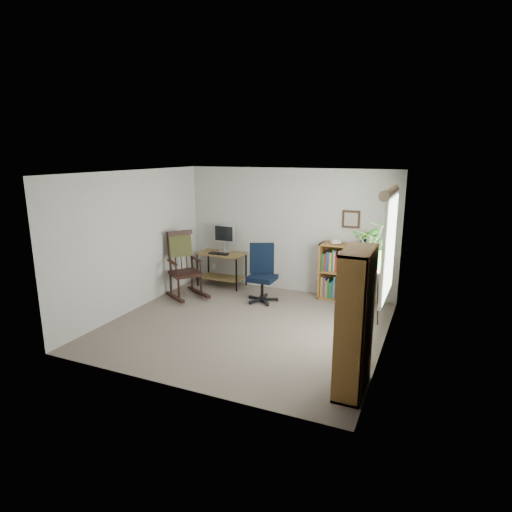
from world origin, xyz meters
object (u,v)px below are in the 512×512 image
at_px(tall_bookshelf, 355,322).
at_px(office_chair, 262,273).
at_px(low_bookshelf, 347,273).
at_px(desk, 222,269).
at_px(rocking_chair, 185,264).

bearing_deg(tall_bookshelf, office_chair, 131.81).
bearing_deg(office_chair, low_bookshelf, 1.20).
height_order(office_chair, low_bookshelf, office_chair).
xyz_separation_m(desk, rocking_chair, (-0.30, -0.88, 0.29)).
bearing_deg(rocking_chair, tall_bookshelf, -82.91).
relative_size(desk, low_bookshelf, 0.91).
bearing_deg(low_bookshelf, rocking_chair, -160.49).
distance_m(desk, rocking_chair, 0.98).
relative_size(office_chair, tall_bookshelf, 0.64).
bearing_deg(desk, rocking_chair, -109.02).
distance_m(rocking_chair, tall_bookshelf, 4.11).
distance_m(office_chair, tall_bookshelf, 3.19).
bearing_deg(rocking_chair, low_bookshelf, -33.47).
xyz_separation_m(desk, tall_bookshelf, (3.25, -2.93, 0.49)).
xyz_separation_m(office_chair, low_bookshelf, (1.39, 0.69, -0.01)).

